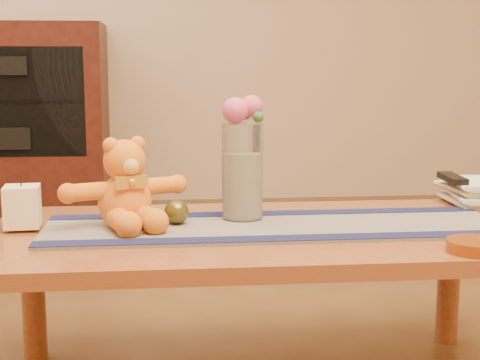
{
  "coord_description": "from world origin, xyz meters",
  "views": [
    {
      "loc": [
        -0.23,
        -1.81,
        0.88
      ],
      "look_at": [
        -0.05,
        0.0,
        0.58
      ],
      "focal_mm": 53.71,
      "sensor_mm": 36.0,
      "label": 1
    }
  ],
  "objects": [
    {
      "name": "book_top",
      "position": [
        0.62,
        0.25,
        0.52
      ],
      "size": [
        0.19,
        0.24,
        0.02
      ],
      "primitive_type": "imported",
      "rotation": [
        0.0,
        0.0,
        -0.11
      ],
      "color": "beige",
      "rests_on": "book_upper"
    },
    {
      "name": "potpourri_fill",
      "position": [
        -0.03,
        0.1,
        0.55
      ],
      "size": [
        0.09,
        0.09,
        0.18
      ],
      "primitive_type": "cylinder",
      "color": "beige",
      "rests_on": "glass_vase"
    },
    {
      "name": "rose_left",
      "position": [
        -0.05,
        0.09,
        0.75
      ],
      "size": [
        0.07,
        0.07,
        0.07
      ],
      "primitive_type": "sphere",
      "color": "#DD4E7F",
      "rests_on": "glass_vase"
    },
    {
      "name": "teddy_bear",
      "position": [
        -0.35,
        0.05,
        0.57
      ],
      "size": [
        0.4,
        0.37,
        0.22
      ],
      "primitive_type": null,
      "rotation": [
        0.0,
        0.0,
        0.39
      ],
      "color": "orange",
      "rests_on": "persian_runner"
    },
    {
      "name": "book_lower",
      "position": [
        0.62,
        0.25,
        0.48
      ],
      "size": [
        0.19,
        0.25,
        0.02
      ],
      "primitive_type": "imported",
      "rotation": [
        0.0,
        0.0,
        -0.14
      ],
      "color": "beige",
      "rests_on": "book_bottom"
    },
    {
      "name": "leaf_sprig",
      "position": [
        0.01,
        0.08,
        0.74
      ],
      "size": [
        0.03,
        0.03,
        0.03
      ],
      "primitive_type": "sphere",
      "color": "#33662D",
      "rests_on": "glass_vase"
    },
    {
      "name": "runner_border_near",
      "position": [
        0.04,
        -0.14,
        0.46
      ],
      "size": [
        1.2,
        0.06,
        0.0
      ],
      "primitive_type": "cube",
      "rotation": [
        0.0,
        0.0,
        0.0
      ],
      "color": "#15173F",
      "rests_on": "persian_runner"
    },
    {
      "name": "tv_remote",
      "position": [
        0.62,
        0.24,
        0.54
      ],
      "size": [
        0.05,
        0.16,
        0.02
      ],
      "primitive_type": "cube",
      "rotation": [
        0.0,
        0.0,
        -0.06
      ],
      "color": "black",
      "rests_on": "book_top"
    },
    {
      "name": "book_bottom",
      "position": [
        0.62,
        0.25,
        0.46
      ],
      "size": [
        0.17,
        0.22,
        0.02
      ],
      "primitive_type": "imported",
      "rotation": [
        0.0,
        0.0,
        -0.0
      ],
      "color": "beige",
      "rests_on": "coffee_table_top"
    },
    {
      "name": "amber_dish",
      "position": [
        0.46,
        -0.28,
        0.46
      ],
      "size": [
        0.15,
        0.15,
        0.03
      ],
      "primitive_type": "cylinder",
      "rotation": [
        0.0,
        0.0,
        -0.1
      ],
      "color": "#BF5914",
      "rests_on": "coffee_table_top"
    },
    {
      "name": "table_leg_br",
      "position": [
        0.64,
        0.29,
        0.21
      ],
      "size": [
        0.07,
        0.07,
        0.41
      ],
      "primitive_type": "cylinder",
      "color": "brown",
      "rests_on": "floor"
    },
    {
      "name": "candle_wick",
      "position": [
        -0.61,
        0.05,
        0.57
      ],
      "size": [
        0.0,
        0.0,
        0.01
      ],
      "primitive_type": "cylinder",
      "rotation": [
        0.0,
        0.0,
        0.08
      ],
      "color": "black",
      "rests_on": "pillar_candle"
    },
    {
      "name": "table_leg_bl",
      "position": [
        -0.64,
        0.29,
        0.21
      ],
      "size": [
        0.07,
        0.07,
        0.41
      ],
      "primitive_type": "cylinder",
      "color": "brown",
      "rests_on": "floor"
    },
    {
      "name": "bronze_ball",
      "position": [
        -0.21,
        0.04,
        0.49
      ],
      "size": [
        0.07,
        0.07,
        0.06
      ],
      "primitive_type": "sphere",
      "rotation": [
        0.0,
        0.0,
        -0.08
      ],
      "color": "#50461A",
      "rests_on": "persian_runner"
    },
    {
      "name": "persian_runner",
      "position": [
        0.04,
        0.0,
        0.45
      ],
      "size": [
        1.2,
        0.35,
        0.01
      ],
      "primitive_type": "cube",
      "rotation": [
        0.0,
        0.0,
        0.0
      ],
      "color": "#1A1946",
      "rests_on": "coffee_table_top"
    },
    {
      "name": "blue_flower_side",
      "position": [
        -0.06,
        0.12,
        0.74
      ],
      "size": [
        0.04,
        0.04,
        0.04
      ],
      "primitive_type": "sphere",
      "color": "#4E67A9",
      "rests_on": "glass_vase"
    },
    {
      "name": "coffee_table_top",
      "position": [
        0.0,
        0.0,
        0.43
      ],
      "size": [
        1.4,
        0.7,
        0.04
      ],
      "primitive_type": "cube",
      "color": "brown",
      "rests_on": "floor"
    },
    {
      "name": "rose_right",
      "position": [
        -0.01,
        0.1,
        0.76
      ],
      "size": [
        0.06,
        0.06,
        0.06
      ],
      "primitive_type": "sphere",
      "color": "#DD4E7F",
      "rests_on": "glass_vase"
    },
    {
      "name": "media_cabinet",
      "position": [
        -1.2,
        2.48,
        0.55
      ],
      "size": [
        1.2,
        0.5,
        1.1
      ],
      "primitive_type": "cube",
      "color": "black",
      "rests_on": "floor"
    },
    {
      "name": "book_upper",
      "position": [
        0.61,
        0.25,
        0.5
      ],
      "size": [
        0.18,
        0.23,
        0.02
      ],
      "primitive_type": "imported",
      "rotation": [
        0.0,
        0.0,
        0.05
      ],
      "color": "beige",
      "rests_on": "book_lower"
    },
    {
      "name": "pillar_candle",
      "position": [
        -0.61,
        0.05,
        0.51
      ],
      "size": [
        0.1,
        0.1,
        0.11
      ],
      "primitive_type": "cube",
      "rotation": [
        0.0,
        0.0,
        0.08
      ],
      "color": "#FFE1BB",
      "rests_on": "persian_runner"
    },
    {
      "name": "blue_flower_back",
      "position": [
        -0.02,
        0.13,
        0.75
      ],
      "size": [
        0.04,
        0.04,
        0.04
      ],
      "primitive_type": "sphere",
      "color": "#4E67A9",
      "rests_on": "glass_vase"
    },
    {
      "name": "glass_vase",
      "position": [
        -0.03,
        0.1,
        0.59
      ],
      "size": [
        0.11,
        0.11,
        0.26
      ],
      "primitive_type": "cylinder",
      "color": "silver",
      "rests_on": "persian_runner"
    },
    {
      "name": "runner_border_far",
      "position": [
        0.04,
        0.15,
        0.46
      ],
      "size": [
        1.2,
        0.06,
        0.0
      ],
      "primitive_type": "cube",
      "rotation": [
        0.0,
        0.0,
        0.0
      ],
      "color": "#15173F",
      "rests_on": "persian_runner"
    }
  ]
}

